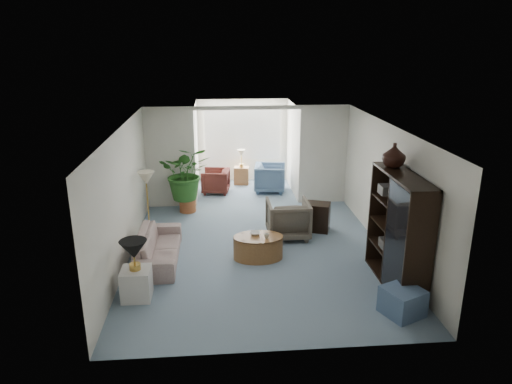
{
  "coord_description": "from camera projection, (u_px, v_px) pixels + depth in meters",
  "views": [
    {
      "loc": [
        -0.77,
        -8.36,
        4.02
      ],
      "look_at": [
        0.0,
        0.6,
        1.1
      ],
      "focal_mm": 33.14,
      "sensor_mm": 36.0,
      "label": 1
    }
  ],
  "objects": [
    {
      "name": "sunroom_chair_blue",
      "position": [
        270.0,
        178.0,
        12.99
      ],
      "size": [
        0.95,
        0.93,
        0.76
      ],
      "primitive_type": "imported",
      "rotation": [
        0.0,
        0.0,
        1.42
      ],
      "color": "slate",
      "rests_on": "ground"
    },
    {
      "name": "window_pane",
      "position": [
        243.0,
        134.0,
        13.7
      ],
      "size": [
        2.2,
        0.02,
        1.5
      ],
      "primitive_type": "cube",
      "color": "white"
    },
    {
      "name": "table_lamp",
      "position": [
        134.0,
        250.0,
        7.43
      ],
      "size": [
        0.44,
        0.44,
        0.3
      ],
      "primitive_type": "cone",
      "color": "black",
      "rests_on": "end_table"
    },
    {
      "name": "sofa",
      "position": [
        158.0,
        247.0,
        8.91
      ],
      "size": [
        0.75,
        1.91,
        0.56
      ],
      "primitive_type": "imported",
      "rotation": [
        0.0,
        0.0,
        1.57
      ],
      "color": "#BDB09F",
      "rests_on": "ground"
    },
    {
      "name": "coffee_bowl",
      "position": [
        255.0,
        233.0,
        9.04
      ],
      "size": [
        0.21,
        0.21,
        0.05
      ],
      "primitive_type": "imported",
      "rotation": [
        0.0,
        0.0,
        -0.02
      ],
      "color": "white",
      "rests_on": "coffee_table"
    },
    {
      "name": "wingback_chair",
      "position": [
        288.0,
        219.0,
        9.96
      ],
      "size": [
        0.87,
        0.9,
        0.81
      ],
      "primitive_type": "imported",
      "rotation": [
        0.0,
        0.0,
        3.15
      ],
      "color": "#675D51",
      "rests_on": "ground"
    },
    {
      "name": "entertainment_cabinet",
      "position": [
        399.0,
        231.0,
        7.88
      ],
      "size": [
        0.47,
        1.75,
        1.94
      ],
      "primitive_type": "cube",
      "color": "black",
      "rests_on": "ground"
    },
    {
      "name": "floor",
      "position": [
        259.0,
        255.0,
        9.23
      ],
      "size": [
        6.0,
        6.0,
        0.0
      ],
      "primitive_type": "plane",
      "color": "#7B91A3",
      "rests_on": "ground"
    },
    {
      "name": "sunroom_table",
      "position": [
        241.0,
        175.0,
        13.68
      ],
      "size": [
        0.46,
        0.38,
        0.51
      ],
      "primitive_type": "cube",
      "rotation": [
        0.0,
        0.0,
        -0.15
      ],
      "color": "olive",
      "rests_on": "ground"
    },
    {
      "name": "framed_picture",
      "position": [
        390.0,
        169.0,
        8.81
      ],
      "size": [
        0.04,
        0.5,
        0.4
      ],
      "primitive_type": "cube",
      "color": "beige"
    },
    {
      "name": "ottoman",
      "position": [
        402.0,
        301.0,
        7.18
      ],
      "size": [
        0.71,
        0.71,
        0.43
      ],
      "primitive_type": "cube",
      "rotation": [
        0.0,
        0.0,
        0.42
      ],
      "color": "slate",
      "rests_on": "ground"
    },
    {
      "name": "back_pier_right",
      "position": [
        323.0,
        155.0,
        11.84
      ],
      "size": [
        1.2,
        0.12,
        2.5
      ],
      "primitive_type": "cube",
      "color": "white",
      "rests_on": "ground"
    },
    {
      "name": "window_blinds",
      "position": [
        243.0,
        134.0,
        13.68
      ],
      "size": [
        2.2,
        0.02,
        1.5
      ],
      "primitive_type": "cube",
      "color": "white"
    },
    {
      "name": "floor_lamp",
      "position": [
        146.0,
        178.0,
        9.87
      ],
      "size": [
        0.36,
        0.36,
        0.28
      ],
      "primitive_type": "cone",
      "color": "#F0E4BF",
      "rests_on": "ground"
    },
    {
      "name": "sunroom_chair_maroon",
      "position": [
        216.0,
        181.0,
        12.88
      ],
      "size": [
        0.82,
        0.8,
        0.66
      ],
      "primitive_type": "imported",
      "rotation": [
        0.0,
        0.0,
        -1.72
      ],
      "color": "maroon",
      "rests_on": "ground"
    },
    {
      "name": "end_table",
      "position": [
        137.0,
        284.0,
        7.62
      ],
      "size": [
        0.46,
        0.46,
        0.51
      ],
      "primitive_type": "cube",
      "rotation": [
        0.0,
        0.0,
        -0.0
      ],
      "color": "silver",
      "rests_on": "ground"
    },
    {
      "name": "plant_pot",
      "position": [
        188.0,
        205.0,
        11.51
      ],
      "size": [
        0.4,
        0.4,
        0.32
      ],
      "primitive_type": "cylinder",
      "color": "#A3562F",
      "rests_on": "ground"
    },
    {
      "name": "coffee_table",
      "position": [
        258.0,
        247.0,
        9.03
      ],
      "size": [
        0.97,
        0.97,
        0.45
      ],
      "primitive_type": "cylinder",
      "rotation": [
        0.0,
        0.0,
        -0.02
      ],
      "color": "olive",
      "rests_on": "ground"
    },
    {
      "name": "coffee_cup",
      "position": [
        267.0,
        236.0,
        8.86
      ],
      "size": [
        0.1,
        0.1,
        0.09
      ],
      "primitive_type": "imported",
      "rotation": [
        0.0,
        0.0,
        -0.02
      ],
      "color": "beige",
      "rests_on": "coffee_table"
    },
    {
      "name": "shelf_clutter",
      "position": [
        398.0,
        226.0,
        7.78
      ],
      "size": [
        0.3,
        1.24,
        1.06
      ],
      "color": "#4E4C49",
      "rests_on": "entertainment_cabinet"
    },
    {
      "name": "side_table_dark",
      "position": [
        317.0,
        217.0,
        10.33
      ],
      "size": [
        0.63,
        0.57,
        0.62
      ],
      "primitive_type": "cube",
      "rotation": [
        0.0,
        0.0,
        -0.34
      ],
      "color": "black",
      "rests_on": "ground"
    },
    {
      "name": "house_plant",
      "position": [
        186.0,
        173.0,
        11.26
      ],
      "size": [
        1.19,
        1.03,
        1.32
      ],
      "primitive_type": "imported",
      "color": "#2B6322",
      "rests_on": "plant_pot"
    },
    {
      "name": "cabinet_urn",
      "position": [
        394.0,
        155.0,
        7.99
      ],
      "size": [
        0.39,
        0.39,
        0.41
      ],
      "primitive_type": "imported",
      "color": "black",
      "rests_on": "entertainment_cabinet"
    },
    {
      "name": "back_pier_left",
      "position": [
        170.0,
        158.0,
        11.53
      ],
      "size": [
        1.2,
        0.12,
        2.5
      ],
      "primitive_type": "cube",
      "color": "white",
      "rests_on": "ground"
    },
    {
      "name": "sunroom_floor",
      "position": [
        245.0,
        191.0,
        13.11
      ],
      "size": [
        2.6,
        2.6,
        0.0
      ],
      "primitive_type": "plane",
      "color": "#7B91A3",
      "rests_on": "ground"
    },
    {
      "name": "back_header",
      "position": [
        247.0,
        108.0,
        11.31
      ],
      "size": [
        2.6,
        0.12,
        0.1
      ],
      "primitive_type": "cube",
      "color": "white",
      "rests_on": "back_pier_left"
    }
  ]
}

